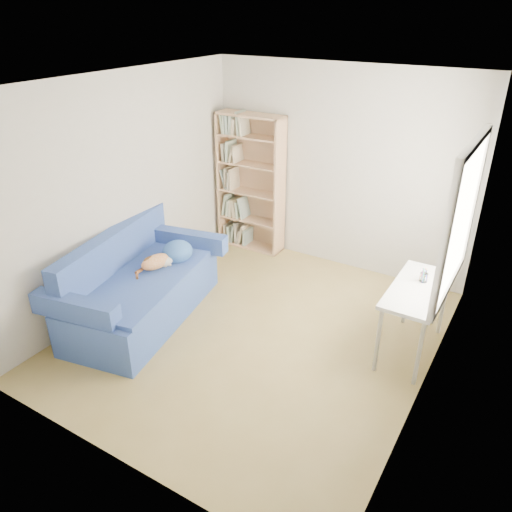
{
  "coord_description": "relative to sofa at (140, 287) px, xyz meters",
  "views": [
    {
      "loc": [
        2.29,
        -3.81,
        3.21
      ],
      "look_at": [
        -0.1,
        0.15,
        0.85
      ],
      "focal_mm": 35.0,
      "sensor_mm": 36.0,
      "label": 1
    }
  ],
  "objects": [
    {
      "name": "room_shell",
      "position": [
        1.41,
        0.39,
        1.27
      ],
      "size": [
        3.54,
        4.04,
        2.62
      ],
      "color": "silver",
      "rests_on": "ground"
    },
    {
      "name": "desk",
      "position": [
        2.8,
        0.91,
        0.3
      ],
      "size": [
        0.49,
        1.06,
        0.75
      ],
      "color": "white",
      "rests_on": "ground"
    },
    {
      "name": "sofa",
      "position": [
        0.0,
        0.0,
        0.0
      ],
      "size": [
        1.29,
        2.13,
        0.97
      ],
      "rotation": [
        0.0,
        0.0,
        0.19
      ],
      "color": "navy",
      "rests_on": "ground"
    },
    {
      "name": "pen_cup",
      "position": [
        2.81,
        1.06,
        0.44
      ],
      "size": [
        0.08,
        0.08,
        0.15
      ],
      "color": "white",
      "rests_on": "desk"
    },
    {
      "name": "bookshelf",
      "position": [
        0.1,
        2.19,
        0.52
      ],
      "size": [
        0.96,
        0.3,
        1.91
      ],
      "color": "tan",
      "rests_on": "ground"
    },
    {
      "name": "ground",
      "position": [
        1.31,
        0.36,
        -0.36
      ],
      "size": [
        4.0,
        4.0,
        0.0
      ],
      "primitive_type": "plane",
      "color": "olive",
      "rests_on": "ground"
    }
  ]
}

